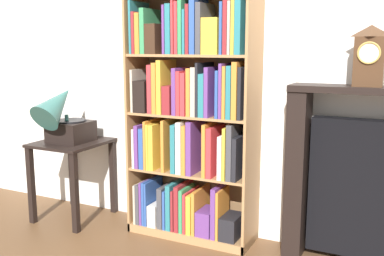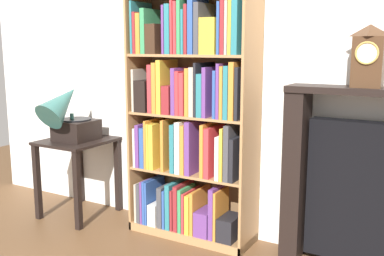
{
  "view_description": "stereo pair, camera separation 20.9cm",
  "coord_description": "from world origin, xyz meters",
  "px_view_note": "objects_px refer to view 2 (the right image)",
  "views": [
    {
      "loc": [
        1.37,
        -2.65,
        1.36
      ],
      "look_at": [
        0.0,
        0.14,
        0.8
      ],
      "focal_mm": 41.88,
      "sensor_mm": 36.0,
      "label": 1
    },
    {
      "loc": [
        1.55,
        -2.55,
        1.36
      ],
      "look_at": [
        0.0,
        0.14,
        0.8
      ],
      "focal_mm": 41.88,
      "sensor_mm": 36.0,
      "label": 2
    }
  ],
  "objects_px": {
    "side_table_left": "(78,158)",
    "gramophone": "(68,114)",
    "mantel_clock": "(368,56)",
    "fireplace_mantel": "(367,184)",
    "bookshelf": "(191,123)"
  },
  "relations": [
    {
      "from": "bookshelf",
      "to": "side_table_left",
      "type": "distance_m",
      "value": 1.07
    },
    {
      "from": "fireplace_mantel",
      "to": "mantel_clock",
      "type": "xyz_separation_m",
      "value": [
        -0.04,
        -0.02,
        0.75
      ]
    },
    {
      "from": "bookshelf",
      "to": "mantel_clock",
      "type": "distance_m",
      "value": 1.24
    },
    {
      "from": "side_table_left",
      "to": "mantel_clock",
      "type": "xyz_separation_m",
      "value": [
        2.14,
        0.15,
        0.83
      ]
    },
    {
      "from": "fireplace_mantel",
      "to": "mantel_clock",
      "type": "distance_m",
      "value": 0.76
    },
    {
      "from": "side_table_left",
      "to": "mantel_clock",
      "type": "relative_size",
      "value": 1.77
    },
    {
      "from": "side_table_left",
      "to": "fireplace_mantel",
      "type": "bearing_deg",
      "value": 4.39
    },
    {
      "from": "bookshelf",
      "to": "side_table_left",
      "type": "height_order",
      "value": "bookshelf"
    },
    {
      "from": "mantel_clock",
      "to": "fireplace_mantel",
      "type": "bearing_deg",
      "value": 27.97
    },
    {
      "from": "gramophone",
      "to": "fireplace_mantel",
      "type": "relative_size",
      "value": 0.45
    },
    {
      "from": "gramophone",
      "to": "bookshelf",
      "type": "bearing_deg",
      "value": 9.93
    },
    {
      "from": "side_table_left",
      "to": "gramophone",
      "type": "distance_m",
      "value": 0.38
    },
    {
      "from": "bookshelf",
      "to": "side_table_left",
      "type": "xyz_separation_m",
      "value": [
        -1.0,
        -0.09,
        -0.35
      ]
    },
    {
      "from": "side_table_left",
      "to": "gramophone",
      "type": "relative_size",
      "value": 1.24
    },
    {
      "from": "gramophone",
      "to": "mantel_clock",
      "type": "distance_m",
      "value": 2.2
    }
  ]
}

